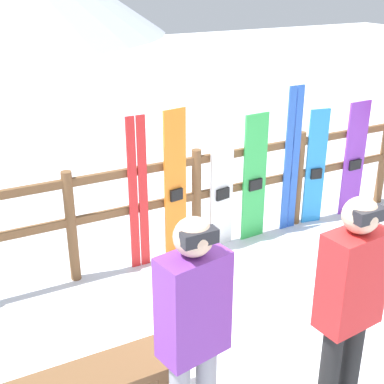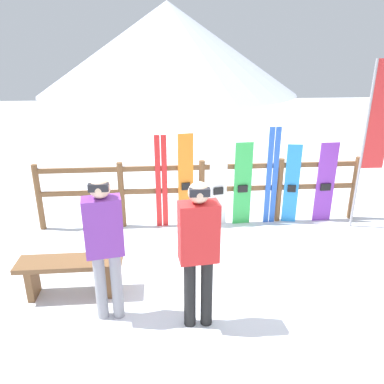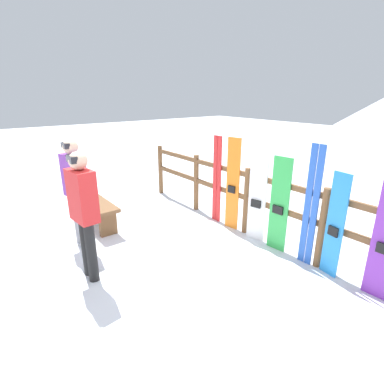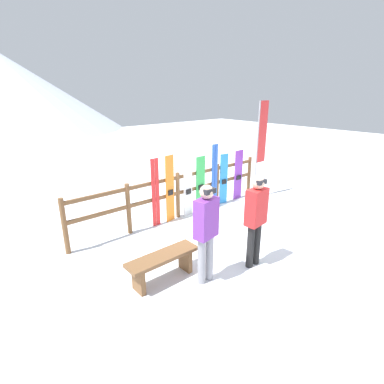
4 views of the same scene
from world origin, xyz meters
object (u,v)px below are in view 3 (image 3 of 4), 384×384
at_px(ski_pair_blue, 311,207).
at_px(ski_pair_red, 217,180).
at_px(snowboard_orange, 233,185).
at_px(snowboard_white, 257,200).
at_px(snowboard_blue, 335,226).
at_px(snowboard_green, 279,205).
at_px(person_purple, 75,185).
at_px(person_red, 84,207).
at_px(bench, 97,208).

bearing_deg(ski_pair_blue, ski_pair_red, 180.00).
distance_m(ski_pair_red, snowboard_orange, 0.40).
height_order(snowboard_white, snowboard_blue, snowboard_blue).
bearing_deg(ski_pair_red, snowboard_green, -0.15).
height_order(person_purple, snowboard_blue, person_purple).
bearing_deg(snowboard_green, person_red, -111.80).
bearing_deg(ski_pair_red, snowboard_white, -0.21).
bearing_deg(ski_pair_red, bench, -121.32).
height_order(snowboard_orange, ski_pair_blue, ski_pair_blue).
relative_size(person_red, snowboard_white, 1.20).
height_order(snowboard_orange, snowboard_green, snowboard_orange).
height_order(snowboard_green, ski_pair_blue, ski_pair_blue).
relative_size(bench, snowboard_orange, 0.78).
bearing_deg(snowboard_green, snowboard_white, -179.99).
height_order(bench, snowboard_white, snowboard_white).
xyz_separation_m(bench, person_purple, (0.51, -0.46, 0.63)).
height_order(person_red, snowboard_orange, person_red).
distance_m(person_purple, snowboard_orange, 2.50).
bearing_deg(snowboard_white, ski_pair_blue, 0.22).
xyz_separation_m(person_red, person_purple, (-0.96, 0.20, 0.01)).
xyz_separation_m(bench, snowboard_white, (2.06, 1.83, 0.34)).
bearing_deg(person_purple, ski_pair_red, 75.25).
xyz_separation_m(bench, ski_pair_red, (1.11, 1.83, 0.44)).
bearing_deg(ski_pair_blue, bench, -148.27).
height_order(bench, snowboard_orange, snowboard_orange).
bearing_deg(ski_pair_red, snowboard_orange, -0.48).
distance_m(person_red, snowboard_blue, 3.11).
height_order(snowboard_green, snowboard_blue, snowboard_green).
height_order(person_purple, ski_pair_blue, ski_pair_blue).
bearing_deg(bench, snowboard_white, 41.63).
distance_m(snowboard_white, snowboard_blue, 1.25).
bearing_deg(ski_pair_blue, person_purple, -136.94).
bearing_deg(snowboard_white, bench, -138.37).
distance_m(person_red, snowboard_green, 2.69).
height_order(ski_pair_blue, snowboard_blue, ski_pair_blue).
distance_m(bench, snowboard_white, 2.77).
distance_m(person_purple, ski_pair_red, 2.37).
bearing_deg(snowboard_green, ski_pair_red, 179.85).
xyz_separation_m(ski_pair_red, snowboard_blue, (2.20, -0.00, -0.10)).
xyz_separation_m(person_red, ski_pair_red, (-0.36, 2.49, -0.18)).
bearing_deg(snowboard_green, snowboard_blue, -0.00).
relative_size(bench, ski_pair_red, 0.79).
distance_m(ski_pair_red, snowboard_green, 1.36).
relative_size(person_purple, ski_pair_blue, 0.99).
relative_size(ski_pair_red, snowboard_blue, 1.14).
bearing_deg(person_purple, ski_pair_blue, 43.06).
height_order(person_purple, snowboard_green, person_purple).
xyz_separation_m(snowboard_white, snowboard_green, (0.41, 0.00, 0.03)).
bearing_deg(snowboard_green, person_purple, -130.58).
bearing_deg(snowboard_green, bench, -143.49).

